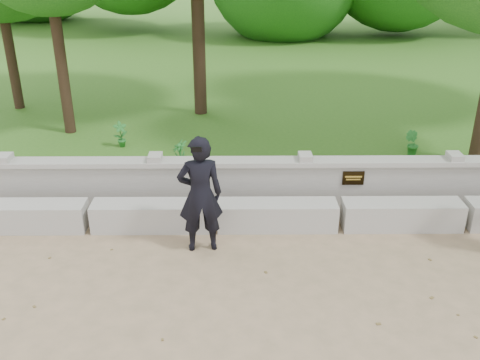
{
  "coord_description": "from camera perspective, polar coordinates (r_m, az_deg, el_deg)",
  "views": [
    {
      "loc": [
        -1.66,
        -5.64,
        4.26
      ],
      "look_at": [
        -1.6,
        1.44,
        1.06
      ],
      "focal_mm": 40.0,
      "sensor_mm": 36.0,
      "label": 1
    }
  ],
  "objects": [
    {
      "name": "shrub_d",
      "position": [
        10.01,
        -6.39,
        2.51
      ],
      "size": [
        0.43,
        0.45,
        0.62
      ],
      "primitive_type": "imported",
      "rotation": [
        0.0,
        0.0,
        5.12
      ],
      "color": "#26712A",
      "rests_on": "lawn"
    },
    {
      "name": "shrub_a",
      "position": [
        11.48,
        -12.6,
        4.78
      ],
      "size": [
        0.35,
        0.32,
        0.55
      ],
      "primitive_type": "imported",
      "rotation": [
        0.0,
        0.0,
        0.52
      ],
      "color": "#26712A",
      "rests_on": "lawn"
    },
    {
      "name": "ground",
      "position": [
        7.26,
        13.12,
        -12.31
      ],
      "size": [
        80.0,
        80.0,
        0.0
      ],
      "primitive_type": "plane",
      "color": "#9C8060",
      "rests_on": "ground"
    },
    {
      "name": "parapet_wall",
      "position": [
        9.22,
        9.92,
        -0.33
      ],
      "size": [
        12.5,
        0.35,
        0.9
      ],
      "color": "#A09D97",
      "rests_on": "ground"
    },
    {
      "name": "man_main",
      "position": [
        7.72,
        -4.27,
        -1.56
      ],
      "size": [
        0.71,
        0.64,
        1.79
      ],
      "color": "black",
      "rests_on": "ground"
    },
    {
      "name": "shrub_b",
      "position": [
        11.3,
        17.85,
        3.74
      ],
      "size": [
        0.36,
        0.36,
        0.51
      ],
      "primitive_type": "imported",
      "rotation": [
        0.0,
        0.0,
        2.3
      ],
      "color": "#26712A",
      "rests_on": "lawn"
    },
    {
      "name": "concrete_bench",
      "position": [
        8.71,
        10.57,
        -3.69
      ],
      "size": [
        11.9,
        0.45,
        0.45
      ],
      "color": "#AAA8A1",
      "rests_on": "ground"
    },
    {
      "name": "lawn",
      "position": [
        20.14,
        4.34,
        12.44
      ],
      "size": [
        40.0,
        22.0,
        0.25
      ],
      "primitive_type": "cube",
      "color": "#31601C",
      "rests_on": "ground"
    }
  ]
}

